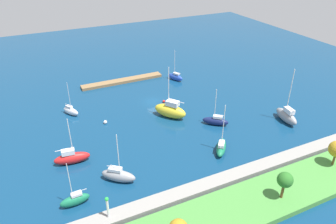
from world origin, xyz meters
TOP-DOWN VIEW (x-y plane):
  - water at (0.00, 0.00)m, footprint 160.00×160.00m
  - pier_dock at (3.01, -14.88)m, footprint 23.29×2.62m
  - breakwater at (0.00, 32.73)m, footprint 66.36×2.70m
  - shoreline_park at (0.00, 39.10)m, footprint 60.93×8.66m
  - harbor_beacon at (20.83, 32.73)m, footprint 0.56×0.56m
  - park_tree_center at (-4.55, 40.32)m, footprint 2.43×2.43m
  - sailboat_gray_inner_mooring at (-23.23, 21.68)m, footprint 2.99×7.13m
  - sailboat_green_off_beacon at (-3.72, 24.97)m, footprint 5.13×5.69m
  - sailboat_yellow_center_basin at (-0.64, 8.78)m, footprint 6.87×7.90m
  - sailboat_navy_mid_basin at (-8.13, 16.15)m, footprint 5.38×4.96m
  - sailboat_white_lone_south at (19.75, -2.21)m, footprint 3.53×4.52m
  - sailboat_blue_far_north at (-11.22, -9.76)m, footprint 3.53×5.20m
  - sailboat_red_lone_north at (22.98, 16.27)m, footprint 6.60×2.58m
  - sailboat_gray_along_channel at (16.80, 24.60)m, footprint 5.84×5.31m
  - sailboat_green_east_end at (24.55, 27.03)m, footprint 4.64×1.61m
  - mooring_buoy_red at (-2.31, 1.64)m, footprint 0.68×0.68m
  - mooring_buoy_white at (13.69, 5.27)m, footprint 0.80×0.80m

SIDE VIEW (x-z plane):
  - water at x=0.00m, z-range 0.00..0.00m
  - mooring_buoy_red at x=-2.31m, z-range 0.00..0.68m
  - pier_dock at x=3.01m, z-range 0.00..0.76m
  - mooring_buoy_white at x=13.69m, z-range 0.00..0.80m
  - shoreline_park at x=0.00m, z-range 0.00..1.01m
  - breakwater at x=0.00m, z-range 0.00..1.17m
  - sailboat_green_off_beacon at x=-3.72m, z-range -3.99..5.91m
  - sailboat_white_lone_south at x=19.75m, z-range -3.12..5.04m
  - sailboat_green_east_end at x=24.55m, z-range -3.08..5.02m
  - sailboat_navy_mid_basin at x=-8.13m, z-range -3.28..5.26m
  - sailboat_blue_far_north at x=-11.22m, z-range -3.38..5.41m
  - sailboat_gray_along_channel at x=16.80m, z-range -3.55..5.86m
  - sailboat_red_lone_north at x=22.98m, z-range -3.44..5.86m
  - sailboat_gray_inner_mooring at x=-23.23m, z-range -4.77..7.62m
  - sailboat_yellow_center_basin at x=-0.64m, z-range -4.31..7.79m
  - harbor_beacon at x=20.83m, z-range 1.46..5.19m
  - park_tree_center at x=-4.55m, z-range 2.09..6.83m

